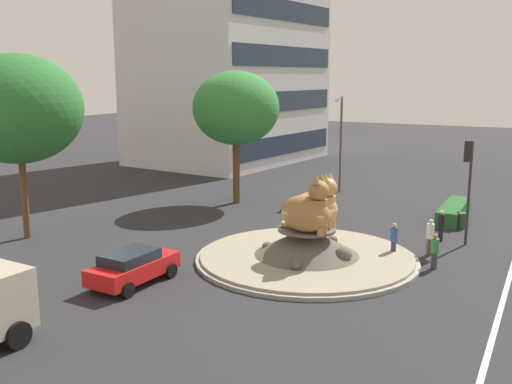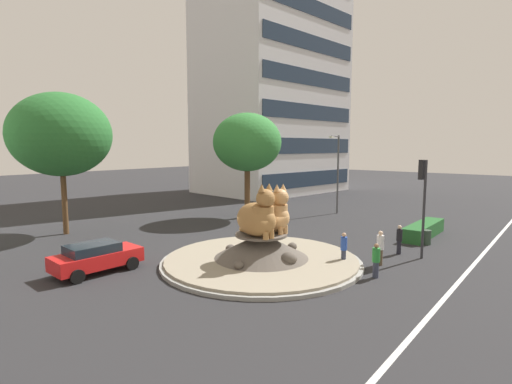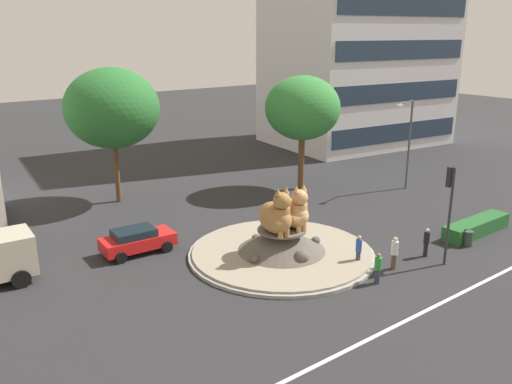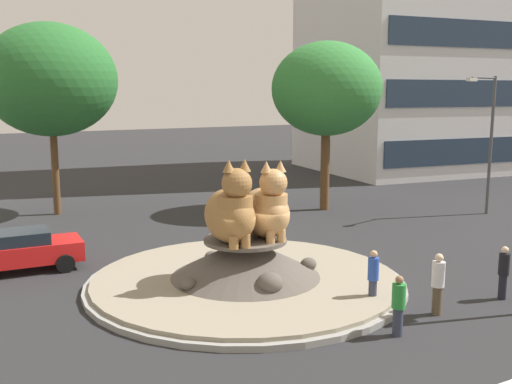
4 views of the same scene
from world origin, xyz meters
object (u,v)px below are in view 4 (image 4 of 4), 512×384
Objects in this scene: cat_statue_calico at (267,209)px; sedan_on_far_lane at (20,250)px; cat_statue_tabby at (231,212)px; streetlight_arm at (489,134)px; second_tree_near_tower at (50,80)px; pedestrian_blue_shirt at (373,276)px; pedestrian_black_shirt at (504,271)px; pedestrian_green_shirt at (398,304)px; pedestrian_white_shirt at (438,282)px; broadleaf_tree_behind_island at (327,89)px.

cat_statue_calico reaches higher than sedan_on_far_lane.
cat_statue_tabby is 0.40× the size of streetlight_arm.
pedestrian_blue_shirt is (5.62, -18.13, -5.90)m from second_tree_near_tower.
cat_statue_tabby is at bearing 26.78° from pedestrian_black_shirt.
second_tree_near_tower reaches higher than pedestrian_green_shirt.
second_tree_near_tower reaches higher than cat_statue_calico.
sedan_on_far_lane is at bearing 141.49° from pedestrian_white_shirt.
pedestrian_green_shirt is (0.89, -5.24, -1.66)m from cat_statue_calico.
second_tree_near_tower is 22.06m from streetlight_arm.
cat_statue_calico is 0.29× the size of broadleaf_tree_behind_island.
cat_statue_tabby reaches higher than cat_statue_calico.
broadleaf_tree_behind_island is 15.42m from pedestrian_black_shirt.
broadleaf_tree_behind_island is (10.21, 9.41, 3.80)m from cat_statue_tabby.
pedestrian_green_shirt is at bearing 67.61° from pedestrian_black_shirt.
pedestrian_white_shirt reaches higher than pedestrian_blue_shirt.
cat_statue_tabby is 14.40m from broadleaf_tree_behind_island.
cat_statue_calico is 3.98m from pedestrian_blue_shirt.
pedestrian_blue_shirt is 1.01× the size of pedestrian_black_shirt.
pedestrian_white_shirt is at bearing -42.96° from sedan_on_far_lane.
cat_statue_calico is at bearing -75.58° from second_tree_near_tower.
streetlight_arm is 1.69× the size of sedan_on_far_lane.
cat_statue_tabby reaches higher than sedan_on_far_lane.
pedestrian_black_shirt is at bearing -46.69° from pedestrian_blue_shirt.
pedestrian_black_shirt is (6.87, -4.62, -1.67)m from cat_statue_tabby.
cat_statue_calico is 7.45m from pedestrian_black_shirt.
pedestrian_black_shirt is at bearing 6.88° from pedestrian_white_shirt.
second_tree_near_tower is 5.40× the size of pedestrian_white_shirt.
sedan_on_far_lane is at bearing -165.97° from broadleaf_tree_behind_island.
second_tree_near_tower is 21.52m from pedestrian_white_shirt.
second_tree_near_tower reaches higher than broadleaf_tree_behind_island.
cat_statue_calico is (1.30, 0.05, -0.04)m from cat_statue_tabby.
pedestrian_black_shirt is (9.41, -19.62, -5.91)m from second_tree_near_tower.
second_tree_near_tower is at bearing 82.02° from pedestrian_blue_shirt.
broadleaf_tree_behind_island is at bearing 20.69° from pedestrian_green_shirt.
broadleaf_tree_behind_island is 13.93m from second_tree_near_tower.
broadleaf_tree_behind_island is 16.18m from pedestrian_white_shirt.
second_tree_near_tower is at bearing 156.33° from broadleaf_tree_behind_island.
sedan_on_far_lane is (-15.76, -3.94, -5.58)m from broadleaf_tree_behind_island.
streetlight_arm is at bearing -28.96° from second_tree_near_tower.
pedestrian_green_shirt reaches higher than sedan_on_far_lane.
second_tree_near_tower reaches higher than sedan_on_far_lane.
streetlight_arm reaches higher than pedestrian_blue_shirt.
streetlight_arm is 4.25× the size of pedestrian_black_shirt.
cat_statue_tabby is 1.67× the size of pedestrian_blue_shirt.
second_tree_near_tower is at bearing -160.96° from cat_statue_calico.
pedestrian_black_shirt is (4.67, 0.56, 0.03)m from pedestrian_green_shirt.
pedestrian_blue_shirt is at bearing 39.22° from pedestrian_black_shirt.
second_tree_near_tower is (-3.84, 14.94, 4.29)m from cat_statue_calico.
second_tree_near_tower is 19.87m from pedestrian_blue_shirt.
pedestrian_green_shirt is 0.39× the size of sedan_on_far_lane.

